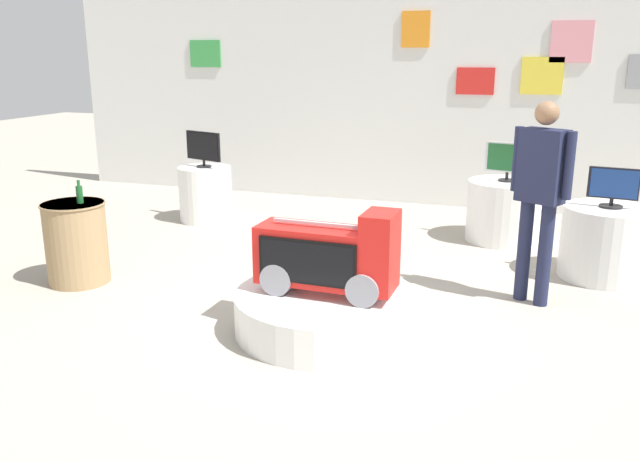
{
  "coord_description": "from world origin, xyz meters",
  "views": [
    {
      "loc": [
        1.57,
        -5.08,
        2.17
      ],
      "look_at": [
        -0.15,
        0.11,
        0.65
      ],
      "focal_mm": 36.53,
      "sensor_mm": 36.0,
      "label": 1
    }
  ],
  "objects_px": {
    "novelty_firetruck_tv": "(328,259)",
    "display_pedestal_right_rear": "(504,211)",
    "main_display_pedestal": "(326,311)",
    "bottle_on_side_table": "(79,194)",
    "side_table_round": "(76,242)",
    "tv_on_center_rear": "(613,186)",
    "display_pedestal_center_rear": "(606,243)",
    "tv_on_left_rear": "(203,148)",
    "tv_on_right_rear": "(508,159)",
    "shopper_browsing_near_truck": "(540,187)",
    "display_pedestal_left_rear": "(205,194)"
  },
  "relations": [
    {
      "from": "main_display_pedestal",
      "to": "display_pedestal_center_rear",
      "type": "height_order",
      "value": "display_pedestal_center_rear"
    },
    {
      "from": "display_pedestal_center_rear",
      "to": "display_pedestal_right_rear",
      "type": "bearing_deg",
      "value": 134.36
    },
    {
      "from": "display_pedestal_left_rear",
      "to": "side_table_round",
      "type": "height_order",
      "value": "side_table_round"
    },
    {
      "from": "tv_on_center_rear",
      "to": "side_table_round",
      "type": "relative_size",
      "value": 0.59
    },
    {
      "from": "display_pedestal_right_rear",
      "to": "tv_on_right_rear",
      "type": "height_order",
      "value": "tv_on_right_rear"
    },
    {
      "from": "tv_on_left_rear",
      "to": "bottle_on_side_table",
      "type": "distance_m",
      "value": 2.52
    },
    {
      "from": "novelty_firetruck_tv",
      "to": "display_pedestal_right_rear",
      "type": "height_order",
      "value": "novelty_firetruck_tv"
    },
    {
      "from": "display_pedestal_left_rear",
      "to": "display_pedestal_right_rear",
      "type": "xyz_separation_m",
      "value": [
        3.79,
        0.25,
        0.0
      ]
    },
    {
      "from": "main_display_pedestal",
      "to": "tv_on_right_rear",
      "type": "height_order",
      "value": "tv_on_right_rear"
    },
    {
      "from": "side_table_round",
      "to": "tv_on_center_rear",
      "type": "bearing_deg",
      "value": 19.79
    },
    {
      "from": "main_display_pedestal",
      "to": "display_pedestal_left_rear",
      "type": "height_order",
      "value": "display_pedestal_left_rear"
    },
    {
      "from": "novelty_firetruck_tv",
      "to": "shopper_browsing_near_truck",
      "type": "relative_size",
      "value": 0.63
    },
    {
      "from": "side_table_round",
      "to": "shopper_browsing_near_truck",
      "type": "xyz_separation_m",
      "value": [
        4.17,
        0.83,
        0.64
      ]
    },
    {
      "from": "novelty_firetruck_tv",
      "to": "display_pedestal_right_rear",
      "type": "relative_size",
      "value": 1.28
    },
    {
      "from": "display_pedestal_left_rear",
      "to": "tv_on_center_rear",
      "type": "bearing_deg",
      "value": -9.42
    },
    {
      "from": "tv_on_center_rear",
      "to": "shopper_browsing_near_truck",
      "type": "relative_size",
      "value": 0.26
    },
    {
      "from": "novelty_firetruck_tv",
      "to": "tv_on_center_rear",
      "type": "height_order",
      "value": "tv_on_center_rear"
    },
    {
      "from": "display_pedestal_left_rear",
      "to": "shopper_browsing_near_truck",
      "type": "height_order",
      "value": "shopper_browsing_near_truck"
    },
    {
      "from": "tv_on_center_rear",
      "to": "bottle_on_side_table",
      "type": "height_order",
      "value": "tv_on_center_rear"
    },
    {
      "from": "novelty_firetruck_tv",
      "to": "side_table_round",
      "type": "bearing_deg",
      "value": 172.8
    },
    {
      "from": "main_display_pedestal",
      "to": "tv_on_right_rear",
      "type": "bearing_deg",
      "value": 68.99
    },
    {
      "from": "main_display_pedestal",
      "to": "novelty_firetruck_tv",
      "type": "height_order",
      "value": "novelty_firetruck_tv"
    },
    {
      "from": "display_pedestal_center_rear",
      "to": "tv_on_center_rear",
      "type": "relative_size",
      "value": 1.88
    },
    {
      "from": "main_display_pedestal",
      "to": "display_pedestal_right_rear",
      "type": "height_order",
      "value": "display_pedestal_right_rear"
    },
    {
      "from": "display_pedestal_right_rear",
      "to": "novelty_firetruck_tv",
      "type": "bearing_deg",
      "value": -110.6
    },
    {
      "from": "novelty_firetruck_tv",
      "to": "display_pedestal_center_rear",
      "type": "distance_m",
      "value": 3.04
    },
    {
      "from": "main_display_pedestal",
      "to": "shopper_browsing_near_truck",
      "type": "bearing_deg",
      "value": 36.86
    },
    {
      "from": "main_display_pedestal",
      "to": "side_table_round",
      "type": "bearing_deg",
      "value": 172.9
    },
    {
      "from": "tv_on_center_rear",
      "to": "shopper_browsing_near_truck",
      "type": "xyz_separation_m",
      "value": [
        -0.67,
        -0.91,
        0.12
      ]
    },
    {
      "from": "tv_on_center_rear",
      "to": "bottle_on_side_table",
      "type": "relative_size",
      "value": 2.11
    },
    {
      "from": "display_pedestal_center_rear",
      "to": "main_display_pedestal",
      "type": "bearing_deg",
      "value": -136.96
    },
    {
      "from": "display_pedestal_left_rear",
      "to": "shopper_browsing_near_truck",
      "type": "bearing_deg",
      "value": -22.41
    },
    {
      "from": "display_pedestal_right_rear",
      "to": "display_pedestal_center_rear",
      "type": "bearing_deg",
      "value": -45.64
    },
    {
      "from": "display_pedestal_left_rear",
      "to": "display_pedestal_right_rear",
      "type": "bearing_deg",
      "value": 3.82
    },
    {
      "from": "tv_on_left_rear",
      "to": "display_pedestal_center_rear",
      "type": "relative_size",
      "value": 0.65
    },
    {
      "from": "shopper_browsing_near_truck",
      "to": "tv_on_left_rear",
      "type": "bearing_deg",
      "value": 157.64
    },
    {
      "from": "tv_on_left_rear",
      "to": "shopper_browsing_near_truck",
      "type": "bearing_deg",
      "value": -22.36
    },
    {
      "from": "bottle_on_side_table",
      "to": "shopper_browsing_near_truck",
      "type": "distance_m",
      "value": 4.18
    },
    {
      "from": "bottle_on_side_table",
      "to": "shopper_browsing_near_truck",
      "type": "relative_size",
      "value": 0.12
    },
    {
      "from": "tv_on_left_rear",
      "to": "shopper_browsing_near_truck",
      "type": "height_order",
      "value": "shopper_browsing_near_truck"
    },
    {
      "from": "display_pedestal_right_rear",
      "to": "bottle_on_side_table",
      "type": "height_order",
      "value": "bottle_on_side_table"
    },
    {
      "from": "tv_on_left_rear",
      "to": "side_table_round",
      "type": "relative_size",
      "value": 0.72
    },
    {
      "from": "display_pedestal_center_rear",
      "to": "bottle_on_side_table",
      "type": "relative_size",
      "value": 3.96
    },
    {
      "from": "main_display_pedestal",
      "to": "bottle_on_side_table",
      "type": "relative_size",
      "value": 6.69
    },
    {
      "from": "display_pedestal_left_rear",
      "to": "bottle_on_side_table",
      "type": "height_order",
      "value": "bottle_on_side_table"
    },
    {
      "from": "shopper_browsing_near_truck",
      "to": "display_pedestal_center_rear",
      "type": "bearing_deg",
      "value": 53.63
    },
    {
      "from": "tv_on_left_rear",
      "to": "side_table_round",
      "type": "xyz_separation_m",
      "value": [
        -0.03,
        -2.54,
        -0.57
      ]
    },
    {
      "from": "display_pedestal_right_rear",
      "to": "main_display_pedestal",
      "type": "bearing_deg",
      "value": -110.97
    },
    {
      "from": "tv_on_center_rear",
      "to": "tv_on_right_rear",
      "type": "distance_m",
      "value": 1.47
    },
    {
      "from": "tv_on_left_rear",
      "to": "display_pedestal_right_rear",
      "type": "xyz_separation_m",
      "value": [
        3.79,
        0.26,
        -0.61
      ]
    }
  ]
}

